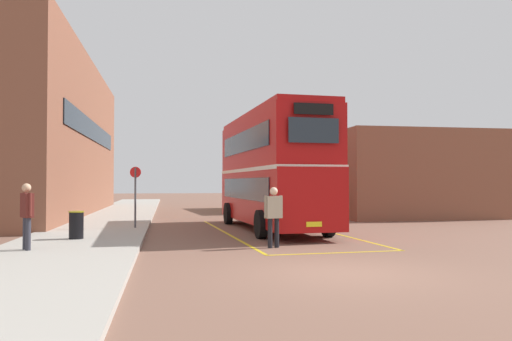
{
  "coord_description": "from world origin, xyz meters",
  "views": [
    {
      "loc": [
        -3.74,
        -10.45,
        1.94
      ],
      "look_at": [
        0.43,
        13.2,
        2.52
      ],
      "focal_mm": 35.34,
      "sensor_mm": 36.0,
      "label": 1
    }
  ],
  "objects": [
    {
      "name": "bus_stop_sign",
      "position": [
        -5.0,
        10.27,
        1.62
      ],
      "size": [
        0.44,
        0.09,
        2.44
      ],
      "color": "#4C4C51",
      "rests_on": "sidewalk_left"
    },
    {
      "name": "sidewalk_left",
      "position": [
        -6.5,
        16.8,
        0.07
      ],
      "size": [
        4.0,
        57.6,
        0.14
      ],
      "primitive_type": "cube",
      "color": "#A39E93",
      "rests_on": "ground"
    },
    {
      "name": "ground_plane",
      "position": [
        0.0,
        14.4,
        0.0
      ],
      "size": [
        135.6,
        135.6,
        0.0
      ],
      "primitive_type": "plane",
      "color": "brown"
    },
    {
      "name": "bay_marking_yellow",
      "position": [
        0.56,
        8.03,
        0.0
      ],
      "size": [
        4.88,
        12.35,
        0.01
      ],
      "color": "gold",
      "rests_on": "ground"
    },
    {
      "name": "double_decker_bus",
      "position": [
        0.51,
        9.92,
        2.51
      ],
      "size": [
        3.22,
        10.23,
        4.75
      ],
      "color": "black",
      "rests_on": "ground"
    },
    {
      "name": "single_deck_bus",
      "position": [
        2.54,
        23.98,
        1.64
      ],
      "size": [
        3.43,
        8.8,
        3.02
      ],
      "color": "black",
      "rests_on": "ground"
    },
    {
      "name": "litter_bin",
      "position": [
        -6.61,
        6.5,
        0.59
      ],
      "size": [
        0.48,
        0.48,
        0.89
      ],
      "color": "black",
      "rests_on": "sidewalk_left"
    },
    {
      "name": "pedestrian_boarding",
      "position": [
        -0.61,
        4.27,
        1.06
      ],
      "size": [
        0.58,
        0.37,
        1.81
      ],
      "color": "black",
      "rests_on": "ground"
    },
    {
      "name": "pedestrian_waiting_near",
      "position": [
        -7.44,
        3.92,
        1.18
      ],
      "size": [
        0.45,
        0.55,
        1.78
      ],
      "color": "#2D2D38",
      "rests_on": "sidewalk_left"
    },
    {
      "name": "depot_building_right",
      "position": [
        9.81,
        19.56,
        2.39
      ],
      "size": [
        8.7,
        12.76,
        4.79
      ],
      "color": "brown",
      "rests_on": "ground"
    },
    {
      "name": "brick_building_left",
      "position": [
        -10.73,
        20.8,
        4.54
      ],
      "size": [
        5.32,
        23.55,
        9.08
      ],
      "color": "brown",
      "rests_on": "ground"
    }
  ]
}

